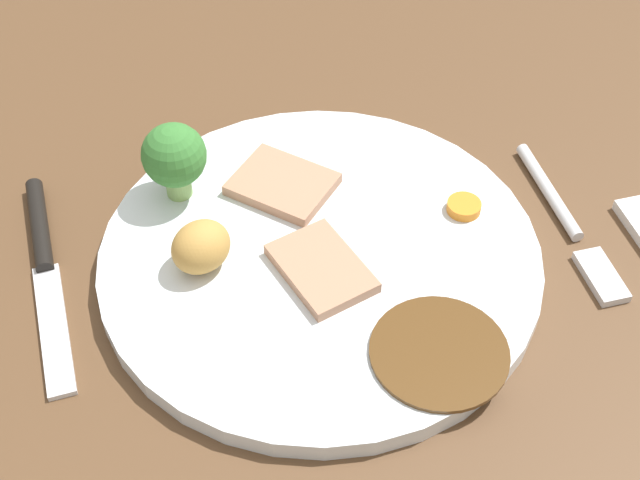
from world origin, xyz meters
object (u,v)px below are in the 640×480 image
roast_potato_left (201,247)px  knife (44,261)px  fork (569,224)px  meat_slice_main (283,184)px  meat_slice_under (321,268)px  broccoli_floret (174,157)px  dinner_plate (320,257)px  carrot_coin_front (464,207)px

roast_potato_left → knife: size_ratio=0.22×
fork → meat_slice_main: bearing=-111.9°
meat_slice_under → broccoli_floret: (8.13, -9.25, 2.97)cm
dinner_plate → fork: bearing=178.9°
meat_slice_under → roast_potato_left: size_ratio=1.69×
dinner_plate → knife: dinner_plate is taller
dinner_plate → fork: dinner_plate is taller
meat_slice_main → knife: meat_slice_main is taller
dinner_plate → meat_slice_under: 2.21cm
dinner_plate → carrot_coin_front: bearing=-171.5°
roast_potato_left → broccoli_floret: 7.19cm
carrot_coin_front → knife: bearing=-4.5°
meat_slice_main → broccoli_floret: size_ratio=1.15×
meat_slice_main → broccoli_floret: 7.78cm
dinner_plate → fork: size_ratio=1.91×
fork → knife: bearing=-99.1°
meat_slice_main → knife: size_ratio=0.36×
knife → fork: bearing=78.2°
roast_potato_left → meat_slice_main: bearing=-136.9°
meat_slice_under → carrot_coin_front: meat_slice_under is taller
meat_slice_main → carrot_coin_front: (-11.73, 4.78, -0.05)cm
dinner_plate → broccoli_floret: size_ratio=5.07×
roast_potato_left → broccoli_floret: size_ratio=0.70×
dinner_plate → broccoli_floret: 11.91cm
meat_slice_under → broccoli_floret: 12.67cm
meat_slice_under → meat_slice_main: bearing=-83.0°
broccoli_floret → roast_potato_left: bearing=96.5°
roast_potato_left → dinner_plate: bearing=176.8°
roast_potato_left → knife: (10.31, -3.38, -2.60)cm
broccoli_floret → carrot_coin_front: bearing=162.9°
meat_slice_under → fork: 18.01cm
meat_slice_under → knife: 18.59cm
knife → meat_slice_under: bearing=67.0°
broccoli_floret → knife: size_ratio=0.31×
dinner_plate → roast_potato_left: (7.65, -0.43, 2.36)cm
dinner_plate → broccoli_floret: bearing=-41.1°
meat_slice_under → knife: bearing=-17.9°
dinner_plate → meat_slice_main: (1.32, -6.34, 1.10)cm
carrot_coin_front → fork: bearing=165.1°
roast_potato_left → fork: size_ratio=0.26×
roast_potato_left → knife: 11.15cm
meat_slice_under → knife: meat_slice_under is taller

